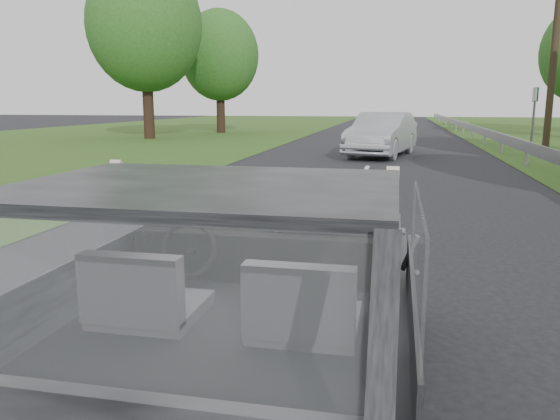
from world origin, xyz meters
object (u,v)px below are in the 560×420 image
at_px(subject_car, 238,305).
at_px(utility_pole, 555,41).
at_px(cat, 317,217).
at_px(other_car, 382,134).
at_px(highway_sign, 533,117).

relative_size(subject_car, utility_pole, 0.49).
distance_m(subject_car, cat, 0.80).
height_order(subject_car, cat, subject_car).
relative_size(other_car, highway_sign, 1.86).
height_order(subject_car, highway_sign, highway_sign).
distance_m(cat, utility_pole, 20.94).
bearing_deg(highway_sign, other_car, -134.59).
bearing_deg(cat, utility_pole, 65.66).
distance_m(cat, other_car, 15.60).
height_order(subject_car, utility_pole, utility_pole).
bearing_deg(subject_car, highway_sign, 74.09).
bearing_deg(highway_sign, utility_pole, -83.60).
distance_m(cat, highway_sign, 22.30).
bearing_deg(other_car, subject_car, -79.14).
bearing_deg(subject_car, other_car, 89.04).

